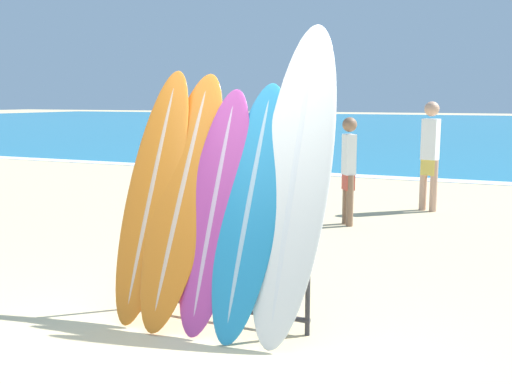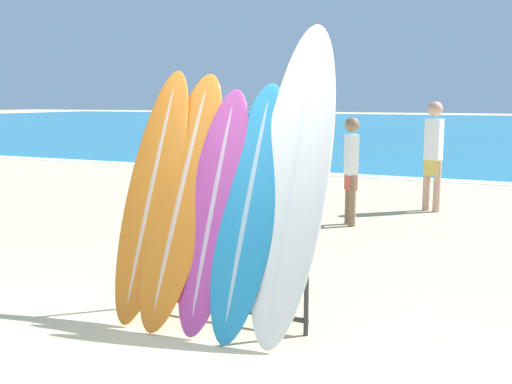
{
  "view_description": "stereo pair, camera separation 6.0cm",
  "coord_description": "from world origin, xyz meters",
  "px_view_note": "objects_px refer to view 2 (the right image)",
  "views": [
    {
      "loc": [
        2.13,
        -3.77,
        1.86
      ],
      "look_at": [
        -0.11,
        1.34,
        0.99
      ],
      "focal_mm": 42.0,
      "sensor_mm": 36.0,
      "label": 1
    },
    {
      "loc": [
        2.18,
        -3.75,
        1.86
      ],
      "look_at": [
        -0.11,
        1.34,
        0.99
      ],
      "focal_mm": 42.0,
      "sensor_mm": 36.0,
      "label": 2
    }
  ],
  "objects_px": {
    "surfboard_slot_1": "(182,196)",
    "person_mid_beach": "(351,167)",
    "surfboard_slot_3": "(249,207)",
    "surfboard_slot_0": "(152,192)",
    "surfboard_rack": "(217,261)",
    "person_near_water": "(433,152)",
    "surfboard_slot_4": "(293,178)",
    "surfboard_slot_2": "(214,207)"
  },
  "relations": [
    {
      "from": "surfboard_slot_3",
      "to": "surfboard_rack",
      "type": "bearing_deg",
      "value": 177.76
    },
    {
      "from": "surfboard_slot_2",
      "to": "person_near_water",
      "type": "height_order",
      "value": "surfboard_slot_2"
    },
    {
      "from": "surfboard_slot_2",
      "to": "surfboard_slot_3",
      "type": "height_order",
      "value": "surfboard_slot_3"
    },
    {
      "from": "surfboard_slot_3",
      "to": "surfboard_slot_4",
      "type": "relative_size",
      "value": 0.81
    },
    {
      "from": "surfboard_slot_2",
      "to": "person_near_water",
      "type": "distance_m",
      "value": 6.01
    },
    {
      "from": "surfboard_slot_1",
      "to": "surfboard_slot_2",
      "type": "relative_size",
      "value": 1.07
    },
    {
      "from": "surfboard_slot_0",
      "to": "surfboard_slot_4",
      "type": "height_order",
      "value": "surfboard_slot_4"
    },
    {
      "from": "surfboard_slot_1",
      "to": "person_mid_beach",
      "type": "xyz_separation_m",
      "value": [
        0.32,
        4.23,
        -0.18
      ]
    },
    {
      "from": "surfboard_slot_4",
      "to": "person_mid_beach",
      "type": "distance_m",
      "value": 4.22
    },
    {
      "from": "person_near_water",
      "to": "person_mid_beach",
      "type": "height_order",
      "value": "person_near_water"
    },
    {
      "from": "surfboard_slot_2",
      "to": "surfboard_slot_3",
      "type": "xyz_separation_m",
      "value": [
        0.31,
        0.01,
        0.03
      ]
    },
    {
      "from": "person_mid_beach",
      "to": "surfboard_slot_3",
      "type": "bearing_deg",
      "value": -30.83
    },
    {
      "from": "person_mid_beach",
      "to": "surfboard_slot_1",
      "type": "bearing_deg",
      "value": -39.46
    },
    {
      "from": "surfboard_slot_2",
      "to": "person_near_water",
      "type": "bearing_deg",
      "value": 81.19
    },
    {
      "from": "surfboard_rack",
      "to": "person_near_water",
      "type": "xyz_separation_m",
      "value": [
        0.91,
        5.92,
        0.48
      ]
    },
    {
      "from": "surfboard_rack",
      "to": "surfboard_slot_4",
      "type": "xyz_separation_m",
      "value": [
        0.64,
        0.1,
        0.73
      ]
    },
    {
      "from": "surfboard_slot_2",
      "to": "surfboard_slot_3",
      "type": "relative_size",
      "value": 0.97
    },
    {
      "from": "surfboard_rack",
      "to": "surfboard_slot_0",
      "type": "xyz_separation_m",
      "value": [
        -0.64,
        0.02,
        0.55
      ]
    },
    {
      "from": "surfboard_slot_2",
      "to": "surfboard_slot_1",
      "type": "bearing_deg",
      "value": 173.3
    },
    {
      "from": "surfboard_slot_1",
      "to": "person_mid_beach",
      "type": "height_order",
      "value": "surfboard_slot_1"
    },
    {
      "from": "surfboard_slot_4",
      "to": "surfboard_slot_3",
      "type": "bearing_deg",
      "value": -161.41
    },
    {
      "from": "surfboard_rack",
      "to": "surfboard_slot_0",
      "type": "distance_m",
      "value": 0.84
    },
    {
      "from": "surfboard_rack",
      "to": "surfboard_slot_3",
      "type": "relative_size",
      "value": 0.81
    },
    {
      "from": "surfboard_slot_0",
      "to": "surfboard_slot_1",
      "type": "height_order",
      "value": "surfboard_slot_0"
    },
    {
      "from": "surfboard_rack",
      "to": "person_mid_beach",
      "type": "relative_size",
      "value": 1.02
    },
    {
      "from": "surfboard_slot_3",
      "to": "surfboard_slot_0",
      "type": "bearing_deg",
      "value": 177.84
    },
    {
      "from": "surfboard_slot_1",
      "to": "surfboard_slot_4",
      "type": "height_order",
      "value": "surfboard_slot_4"
    },
    {
      "from": "surfboard_slot_3",
      "to": "person_near_water",
      "type": "relative_size",
      "value": 1.1
    },
    {
      "from": "surfboard_slot_0",
      "to": "surfboard_slot_4",
      "type": "xyz_separation_m",
      "value": [
        1.28,
        0.08,
        0.18
      ]
    },
    {
      "from": "surfboard_slot_4",
      "to": "person_mid_beach",
      "type": "relative_size",
      "value": 1.56
    },
    {
      "from": "person_mid_beach",
      "to": "surfboard_slot_4",
      "type": "bearing_deg",
      "value": -26.16
    },
    {
      "from": "surfboard_rack",
      "to": "surfboard_slot_3",
      "type": "bearing_deg",
      "value": -2.24
    },
    {
      "from": "person_near_water",
      "to": "surfboard_slot_3",
      "type": "bearing_deg",
      "value": 102.69
    },
    {
      "from": "surfboard_rack",
      "to": "surfboard_slot_1",
      "type": "xyz_separation_m",
      "value": [
        -0.34,
        0.02,
        0.53
      ]
    },
    {
      "from": "surfboard_rack",
      "to": "surfboard_slot_0",
      "type": "relative_size",
      "value": 0.77
    },
    {
      "from": "surfboard_rack",
      "to": "surfboard_slot_0",
      "type": "bearing_deg",
      "value": 177.88
    },
    {
      "from": "surfboard_slot_2",
      "to": "person_mid_beach",
      "type": "distance_m",
      "value": 4.27
    },
    {
      "from": "person_near_water",
      "to": "person_mid_beach",
      "type": "relative_size",
      "value": 1.14
    },
    {
      "from": "person_mid_beach",
      "to": "surfboard_slot_2",
      "type": "bearing_deg",
      "value": -35.04
    },
    {
      "from": "surfboard_slot_2",
      "to": "surfboard_slot_4",
      "type": "distance_m",
      "value": 0.71
    },
    {
      "from": "person_near_water",
      "to": "surfboard_slot_4",
      "type": "bearing_deg",
      "value": 105.85
    },
    {
      "from": "surfboard_slot_1",
      "to": "person_near_water",
      "type": "distance_m",
      "value": 6.03
    }
  ]
}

